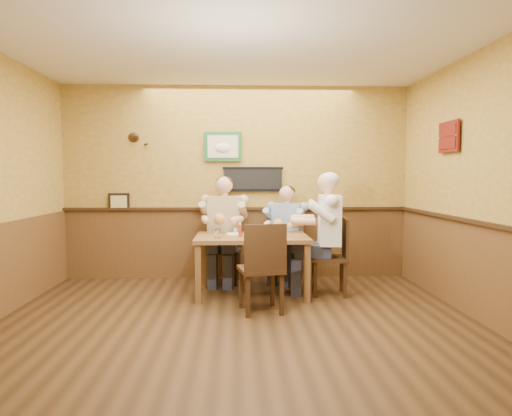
{
  "coord_description": "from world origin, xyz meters",
  "views": [
    {
      "loc": [
        -0.0,
        -4.18,
        1.49
      ],
      "look_at": [
        0.24,
        1.44,
        1.1
      ],
      "focal_mm": 32.0,
      "sensor_mm": 36.0,
      "label": 1
    }
  ],
  "objects_px": {
    "dining_table": "(252,243)",
    "chair_near_side": "(261,267)",
    "diner_tan_shirt": "(225,235)",
    "water_glass_left": "(218,233)",
    "cola_tumbler": "(276,233)",
    "salt_shaker": "(235,232)",
    "water_glass_mid": "(260,234)",
    "chair_right_end": "(329,256)",
    "chair_back_right": "(287,251)",
    "diner_white_elder": "(329,240)",
    "hot_sauce_bottle": "(240,230)",
    "pepper_shaker": "(241,232)",
    "diner_blue_polo": "(287,238)",
    "chair_back_left": "(225,249)"
  },
  "relations": [
    {
      "from": "chair_back_right",
      "to": "hot_sauce_bottle",
      "type": "xyz_separation_m",
      "value": [
        -0.68,
        -0.86,
        0.4
      ]
    },
    {
      "from": "chair_back_right",
      "to": "diner_tan_shirt",
      "type": "xyz_separation_m",
      "value": [
        -0.89,
        -0.06,
        0.24
      ]
    },
    {
      "from": "chair_back_left",
      "to": "pepper_shaker",
      "type": "height_order",
      "value": "chair_back_left"
    },
    {
      "from": "chair_right_end",
      "to": "pepper_shaker",
      "type": "distance_m",
      "value": 1.15
    },
    {
      "from": "chair_back_right",
      "to": "diner_white_elder",
      "type": "bearing_deg",
      "value": -35.93
    },
    {
      "from": "pepper_shaker",
      "to": "water_glass_left",
      "type": "bearing_deg",
      "value": -144.45
    },
    {
      "from": "diner_tan_shirt",
      "to": "hot_sauce_bottle",
      "type": "bearing_deg",
      "value": -67.85
    },
    {
      "from": "diner_white_elder",
      "to": "hot_sauce_bottle",
      "type": "xyz_separation_m",
      "value": [
        -1.12,
        -0.09,
        0.14
      ]
    },
    {
      "from": "chair_near_side",
      "to": "hot_sauce_bottle",
      "type": "distance_m",
      "value": 0.74
    },
    {
      "from": "chair_back_right",
      "to": "chair_near_side",
      "type": "bearing_deg",
      "value": -83.14
    },
    {
      "from": "salt_shaker",
      "to": "chair_right_end",
      "type": "bearing_deg",
      "value": -5.41
    },
    {
      "from": "hot_sauce_bottle",
      "to": "pepper_shaker",
      "type": "height_order",
      "value": "hot_sauce_bottle"
    },
    {
      "from": "dining_table",
      "to": "pepper_shaker",
      "type": "xyz_separation_m",
      "value": [
        -0.14,
        0.01,
        0.13
      ]
    },
    {
      "from": "dining_table",
      "to": "hot_sauce_bottle",
      "type": "relative_size",
      "value": 8.42
    },
    {
      "from": "chair_back_left",
      "to": "hot_sauce_bottle",
      "type": "xyz_separation_m",
      "value": [
        0.21,
        -0.8,
        0.36
      ]
    },
    {
      "from": "cola_tumbler",
      "to": "salt_shaker",
      "type": "height_order",
      "value": "cola_tumbler"
    },
    {
      "from": "dining_table",
      "to": "chair_near_side",
      "type": "bearing_deg",
      "value": -84.23
    },
    {
      "from": "salt_shaker",
      "to": "water_glass_mid",
      "type": "bearing_deg",
      "value": -50.53
    },
    {
      "from": "chair_near_side",
      "to": "pepper_shaker",
      "type": "height_order",
      "value": "chair_near_side"
    },
    {
      "from": "cola_tumbler",
      "to": "diner_tan_shirt",
      "type": "bearing_deg",
      "value": 124.13
    },
    {
      "from": "diner_tan_shirt",
      "to": "water_glass_left",
      "type": "relative_size",
      "value": 12.03
    },
    {
      "from": "water_glass_left",
      "to": "cola_tumbler",
      "type": "distance_m",
      "value": 0.7
    },
    {
      "from": "diner_tan_shirt",
      "to": "cola_tumbler",
      "type": "relative_size",
      "value": 11.1
    },
    {
      "from": "chair_right_end",
      "to": "salt_shaker",
      "type": "xyz_separation_m",
      "value": [
        -1.18,
        0.11,
        0.31
      ]
    },
    {
      "from": "hot_sauce_bottle",
      "to": "diner_blue_polo",
      "type": "bearing_deg",
      "value": 51.61
    },
    {
      "from": "chair_near_side",
      "to": "cola_tumbler",
      "type": "height_order",
      "value": "chair_near_side"
    },
    {
      "from": "salt_shaker",
      "to": "dining_table",
      "type": "bearing_deg",
      "value": -22.95
    },
    {
      "from": "water_glass_left",
      "to": "pepper_shaker",
      "type": "height_order",
      "value": "water_glass_left"
    },
    {
      "from": "chair_right_end",
      "to": "diner_white_elder",
      "type": "height_order",
      "value": "diner_white_elder"
    },
    {
      "from": "chair_back_right",
      "to": "water_glass_left",
      "type": "xyz_separation_m",
      "value": [
        -0.95,
        -0.94,
        0.38
      ]
    },
    {
      "from": "diner_tan_shirt",
      "to": "water_glass_mid",
      "type": "xyz_separation_m",
      "value": [
        0.45,
        -0.96,
        0.13
      ]
    },
    {
      "from": "diner_white_elder",
      "to": "water_glass_mid",
      "type": "relative_size",
      "value": 13.03
    },
    {
      "from": "chair_right_end",
      "to": "diner_tan_shirt",
      "type": "xyz_separation_m",
      "value": [
        -1.33,
        0.71,
        0.19
      ]
    },
    {
      "from": "diner_blue_polo",
      "to": "pepper_shaker",
      "type": "bearing_deg",
      "value": -108.09
    },
    {
      "from": "cola_tumbler",
      "to": "dining_table",
      "type": "bearing_deg",
      "value": 137.27
    },
    {
      "from": "cola_tumbler",
      "to": "chair_back_left",
      "type": "bearing_deg",
      "value": 124.13
    },
    {
      "from": "chair_near_side",
      "to": "diner_blue_polo",
      "type": "height_order",
      "value": "diner_blue_polo"
    },
    {
      "from": "chair_back_right",
      "to": "salt_shaker",
      "type": "bearing_deg",
      "value": -114.39
    },
    {
      "from": "chair_right_end",
      "to": "hot_sauce_bottle",
      "type": "bearing_deg",
      "value": -79.31
    },
    {
      "from": "chair_near_side",
      "to": "cola_tumbler",
      "type": "distance_m",
      "value": 0.6
    },
    {
      "from": "water_glass_mid",
      "to": "chair_back_right",
      "type": "bearing_deg",
      "value": 66.66
    },
    {
      "from": "chair_near_side",
      "to": "water_glass_left",
      "type": "height_order",
      "value": "chair_near_side"
    },
    {
      "from": "dining_table",
      "to": "chair_near_side",
      "type": "distance_m",
      "value": 0.75
    },
    {
      "from": "diner_white_elder",
      "to": "salt_shaker",
      "type": "xyz_separation_m",
      "value": [
        -1.18,
        0.11,
        0.1
      ]
    },
    {
      "from": "chair_right_end",
      "to": "water_glass_mid",
      "type": "bearing_deg",
      "value": -68.04
    },
    {
      "from": "chair_near_side",
      "to": "diner_white_elder",
      "type": "xyz_separation_m",
      "value": [
        0.9,
        0.71,
        0.2
      ]
    },
    {
      "from": "diner_tan_shirt",
      "to": "cola_tumbler",
      "type": "bearing_deg",
      "value": -48.3
    },
    {
      "from": "chair_near_side",
      "to": "water_glass_left",
      "type": "distance_m",
      "value": 0.79
    },
    {
      "from": "diner_blue_polo",
      "to": "water_glass_mid",
      "type": "distance_m",
      "value": 1.13
    },
    {
      "from": "water_glass_left",
      "to": "hot_sauce_bottle",
      "type": "xyz_separation_m",
      "value": [
        0.27,
        0.08,
        0.03
      ]
    }
  ]
}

